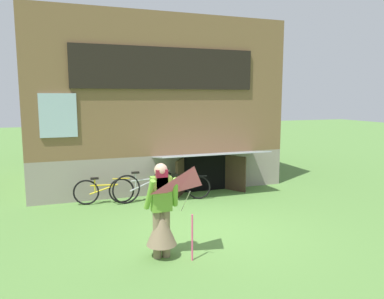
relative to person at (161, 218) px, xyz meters
The scene contains 7 objects.
ground_plane 1.75m from the person, 39.19° to the left, with size 60.00×60.00×0.00m, color #56843D.
log_house 7.01m from the person, 79.38° to the left, with size 7.36×6.40×5.00m.
person is the anchor object (origin of this frame).
kite 0.87m from the person, 48.33° to the right, with size 0.88×0.82×1.58m.
bicycle_black 3.68m from the person, 66.25° to the left, with size 1.45×0.54×0.69m.
bicycle_silver 3.58m from the person, 82.07° to the left, with size 1.77×0.37×0.82m.
bicycle_yellow 3.67m from the person, 98.85° to the left, with size 1.53×0.28×0.70m.
Camera 1 is at (-2.80, -6.90, 2.74)m, focal length 34.70 mm.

